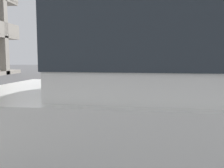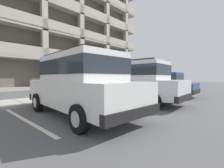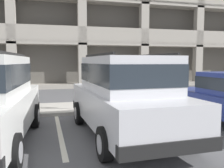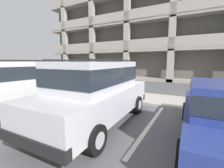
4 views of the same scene
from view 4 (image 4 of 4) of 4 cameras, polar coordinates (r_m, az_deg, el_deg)
The scene contains 7 objects.
ground_plane at distance 7.14m, azimuth 5.67°, elevation -7.99°, with size 80.00×80.00×0.10m.
sidewalk at distance 8.29m, azimuth 9.24°, elevation -4.95°, with size 40.00×2.20×0.12m.
parking_stall_lines at distance 5.40m, azimuth 15.42°, elevation -13.20°, with size 12.67×4.80×0.01m.
silver_suv at distance 4.78m, azimuth -5.95°, elevation -2.20°, with size 2.13×4.84×2.03m.
red_sedan at distance 7.09m, azimuth -27.86°, elevation 0.35°, with size 2.27×4.91×2.03m.
parking_meter_near at distance 7.26m, azimuth 5.92°, elevation 2.91°, with size 0.35×0.12×1.55m.
parking_garage at distance 21.83m, azimuth 24.56°, elevation 26.67°, with size 32.00×10.00×19.25m.
Camera 4 is at (2.67, -6.31, 1.97)m, focal length 24.00 mm.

